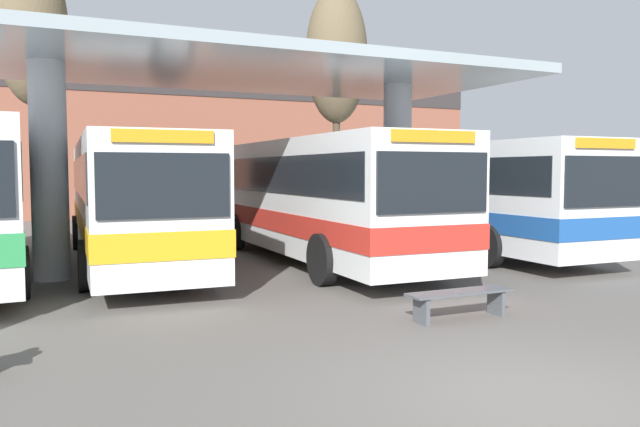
# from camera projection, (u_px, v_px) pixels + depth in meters

# --- Properties ---
(ground_plane) EXTENTS (100.00, 100.00, 0.00)m
(ground_plane) POSITION_uv_depth(u_px,v_px,m) (538.00, 399.00, 6.51)
(ground_plane) COLOR #605B56
(townhouse_backdrop) EXTENTS (40.00, 0.58, 8.21)m
(townhouse_backdrop) POSITION_uv_depth(u_px,v_px,m) (134.00, 123.00, 31.36)
(townhouse_backdrop) COLOR brown
(townhouse_backdrop) RESTS_ON ground_plane
(station_canopy) EXTENTS (13.79, 6.76, 4.96)m
(station_canopy) POSITION_uv_depth(u_px,v_px,m) (243.00, 90.00, 15.17)
(station_canopy) COLOR silver
(station_canopy) RESTS_ON ground_plane
(transit_bus_center_bay) EXTENTS (3.02, 12.28, 3.09)m
(transit_bus_center_bay) POSITION_uv_depth(u_px,v_px,m) (129.00, 195.00, 16.10)
(transit_bus_center_bay) COLOR white
(transit_bus_center_bay) RESTS_ON ground_plane
(transit_bus_right_bay) EXTENTS (2.99, 11.13, 3.14)m
(transit_bus_right_bay) POSITION_uv_depth(u_px,v_px,m) (315.00, 194.00, 16.41)
(transit_bus_right_bay) COLOR white
(transit_bus_right_bay) RESTS_ON ground_plane
(transit_bus_far_right_bay) EXTENTS (2.90, 12.27, 3.11)m
(transit_bus_far_right_bay) POSITION_uv_depth(u_px,v_px,m) (442.00, 191.00, 19.09)
(transit_bus_far_right_bay) COLOR white
(transit_bus_far_right_bay) RESTS_ON ground_plane
(waiting_bench_near_pillar) EXTENTS (1.84, 0.44, 0.46)m
(waiting_bench_near_pillar) POSITION_uv_depth(u_px,v_px,m) (460.00, 298.00, 9.96)
(waiting_bench_near_pillar) COLOR #4C5156
(waiting_bench_near_pillar) RESTS_ON ground_plane
(poplar_tree_behind_left) EXTENTS (2.32, 2.32, 9.64)m
(poplar_tree_behind_left) POSITION_uv_depth(u_px,v_px,m) (31.00, 30.00, 20.59)
(poplar_tree_behind_left) COLOR #473A2B
(poplar_tree_behind_left) RESTS_ON ground_plane
(poplar_tree_behind_right) EXTENTS (2.35, 2.35, 9.34)m
(poplar_tree_behind_right) POSITION_uv_depth(u_px,v_px,m) (337.00, 57.00, 23.67)
(poplar_tree_behind_right) COLOR #473A2B
(poplar_tree_behind_right) RESTS_ON ground_plane
(parked_car_street) EXTENTS (4.47, 2.18, 2.12)m
(parked_car_street) POSITION_uv_depth(u_px,v_px,m) (138.00, 200.00, 28.74)
(parked_car_street) COLOR silver
(parked_car_street) RESTS_ON ground_plane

